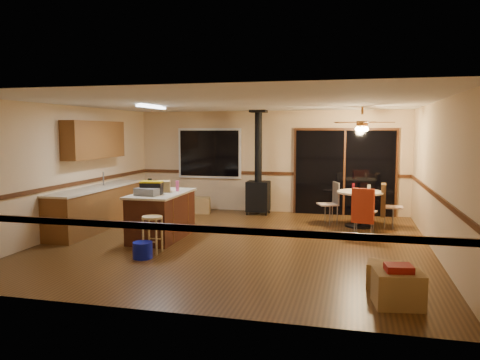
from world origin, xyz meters
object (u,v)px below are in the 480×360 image
(toolbox_black, at_px, (152,189))
(chair_left, at_px, (332,198))
(toolbox_grey, at_px, (147,192))
(chair_near, at_px, (363,206))
(dining_table, at_px, (360,202))
(chair_right, at_px, (385,200))
(wood_stove, at_px, (258,185))
(blue_bucket, at_px, (143,250))
(box_corner_a, at_px, (398,289))
(box_corner_b, at_px, (383,275))
(bar_stool, at_px, (153,235))
(kitchen_island, at_px, (162,215))
(box_under_window, at_px, (200,205))

(toolbox_black, distance_m, chair_left, 4.11)
(toolbox_grey, bearing_deg, chair_near, 22.63)
(dining_table, xyz_separation_m, chair_right, (0.52, 0.06, 0.06))
(wood_stove, xyz_separation_m, blue_bucket, (-1.03, -4.49, -0.59))
(chair_near, bearing_deg, dining_table, 93.45)
(chair_left, distance_m, box_corner_a, 4.97)
(toolbox_black, bearing_deg, box_corner_a, -29.10)
(box_corner_a, xyz_separation_m, box_corner_b, (-0.13, 0.64, -0.04))
(wood_stove, relative_size, bar_stool, 3.94)
(wood_stove, height_order, chair_near, wood_stove)
(blue_bucket, bearing_deg, kitchen_island, 100.76)
(blue_bucket, bearing_deg, box_under_window, 95.90)
(chair_left, xyz_separation_m, chair_right, (1.12, -0.08, 0.01))
(kitchen_island, xyz_separation_m, box_under_window, (-0.17, 2.84, -0.25))
(chair_near, distance_m, box_under_window, 4.34)
(wood_stove, relative_size, box_under_window, 5.01)
(toolbox_grey, bearing_deg, chair_left, 39.06)
(wood_stove, distance_m, chair_near, 3.14)
(toolbox_grey, height_order, chair_right, toolbox_grey)
(kitchen_island, xyz_separation_m, bar_stool, (0.29, -1.09, -0.13))
(bar_stool, distance_m, box_corner_a, 4.18)
(kitchen_island, xyz_separation_m, dining_table, (3.77, 2.06, 0.08))
(bar_stool, height_order, box_corner_a, bar_stool)
(chair_near, height_order, chair_right, same)
(wood_stove, height_order, blue_bucket, wood_stove)
(chair_left, relative_size, chair_near, 0.74)
(bar_stool, xyz_separation_m, chair_near, (3.53, 2.27, 0.28))
(chair_right, bearing_deg, chair_left, 176.01)
(toolbox_grey, bearing_deg, dining_table, 33.01)
(dining_table, relative_size, chair_right, 1.44)
(chair_right, relative_size, box_under_window, 1.39)
(dining_table, bearing_deg, toolbox_grey, -146.99)
(wood_stove, bearing_deg, chair_near, -36.50)
(chair_left, bearing_deg, toolbox_black, -142.26)
(kitchen_island, distance_m, box_corner_b, 4.52)
(box_corner_a, bearing_deg, dining_table, 94.81)
(toolbox_black, relative_size, blue_bucket, 1.23)
(toolbox_grey, bearing_deg, box_corner_b, -20.81)
(chair_left, bearing_deg, kitchen_island, -145.25)
(toolbox_black, distance_m, blue_bucket, 1.47)
(chair_left, height_order, box_corner_b, chair_left)
(chair_left, bearing_deg, bar_stool, -131.19)
(kitchen_island, height_order, box_corner_b, kitchen_island)
(box_corner_b, bearing_deg, chair_left, 101.67)
(chair_left, bearing_deg, box_under_window, 169.13)
(bar_stool, distance_m, chair_near, 4.20)
(toolbox_black, height_order, box_corner_a, toolbox_black)
(bar_stool, height_order, blue_bucket, bar_stool)
(toolbox_black, distance_m, box_corner_a, 4.91)
(wood_stove, height_order, dining_table, wood_stove)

